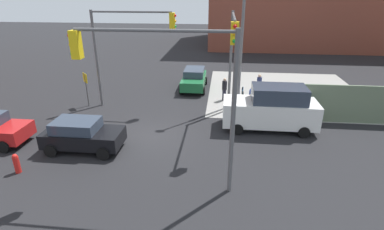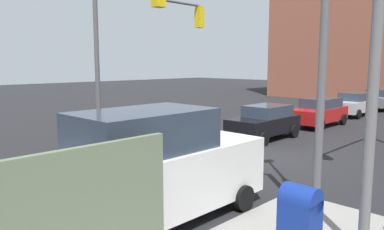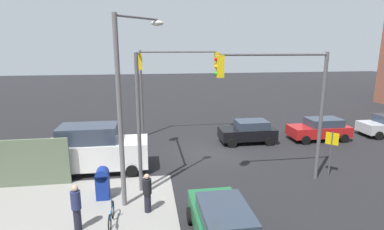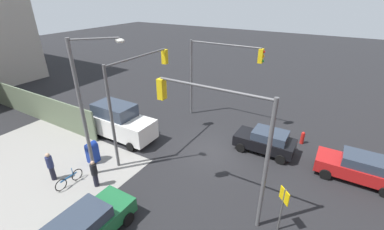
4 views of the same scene
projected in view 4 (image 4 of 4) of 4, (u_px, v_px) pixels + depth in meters
ground_plane at (214, 151)px, 17.70m from camera, size 120.00×120.00×0.00m
sidewalk_corner at (6, 182)px, 14.87m from camera, size 12.00×12.00×0.01m
construction_fence at (29, 104)px, 22.17m from camera, size 16.51×0.12×2.40m
traffic_signal_nw_corner at (221, 128)px, 11.11m from camera, size 5.60×0.36×6.50m
traffic_signal_se_corner at (217, 66)px, 20.13m from camera, size 6.07×0.36×6.50m
traffic_signal_ne_corner at (135, 86)px, 15.96m from camera, size 0.36×5.73×6.50m
street_lamp_corner at (88, 101)px, 13.64m from camera, size 2.05×2.00×8.00m
warning_sign_two_way at (283, 203)px, 11.21m from camera, size 0.48×0.48×2.40m
mailbox_blue at (92, 151)px, 16.35m from camera, size 0.56×0.64×1.43m
fire_hydrant at (302, 137)px, 18.44m from camera, size 0.26×0.26×0.94m
hatchback_green at (86, 227)px, 11.04m from camera, size 2.02×4.30×1.62m
hatchback_red at (359, 167)px, 14.76m from camera, size 4.34×2.02×1.62m
sedan_black at (266, 141)px, 17.37m from camera, size 3.94×2.02×1.62m
van_white_delivery at (119, 122)px, 18.94m from camera, size 5.40×2.32×2.62m
pedestrian_crossing at (51, 166)px, 14.68m from camera, size 0.36×0.36×1.82m
pedestrian_waiting at (94, 173)px, 14.22m from camera, size 0.36×0.36×1.69m
bicycle_leaning_on_fence at (69, 179)px, 14.56m from camera, size 0.05×1.75×0.97m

